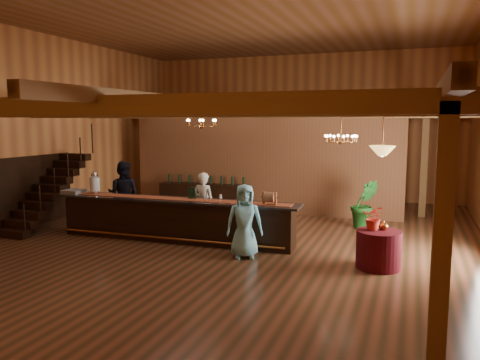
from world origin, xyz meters
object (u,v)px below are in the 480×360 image
(round_table, at_px, (378,249))
(backbar_shelf, at_px, (206,197))
(chandelier_left, at_px, (201,123))
(pendant_lamp, at_px, (382,151))
(chandelier_right, at_px, (341,138))
(bartender, at_px, (204,204))
(staff_second, at_px, (123,194))
(floor_plant, at_px, (364,204))
(beverage_dispenser, at_px, (95,183))
(raffle_drum, at_px, (270,197))
(tasting_bar, at_px, (175,219))
(guest, at_px, (245,221))

(round_table, bearing_deg, backbar_shelf, 142.56)
(chandelier_left, bearing_deg, pendant_lamp, -13.60)
(round_table, bearing_deg, chandelier_left, 166.40)
(round_table, xyz_separation_m, chandelier_right, (-1.14, 2.23, 2.16))
(bartender, relative_size, staff_second, 0.90)
(chandelier_right, distance_m, floor_plant, 2.37)
(staff_second, bearing_deg, backbar_shelf, -122.94)
(beverage_dispenser, relative_size, raffle_drum, 1.76)
(raffle_drum, bearing_deg, floor_plant, 58.52)
(bartender, bearing_deg, pendant_lamp, 171.29)
(round_table, xyz_separation_m, floor_plant, (-0.64, 3.59, 0.30))
(round_table, distance_m, pendant_lamp, 2.01)
(raffle_drum, relative_size, round_table, 0.38)
(floor_plant, bearing_deg, raffle_drum, -121.48)
(backbar_shelf, bearing_deg, bartender, -73.37)
(bartender, bearing_deg, backbar_shelf, -59.18)
(beverage_dispenser, xyz_separation_m, chandelier_left, (2.86, 0.56, 1.60))
(chandelier_right, relative_size, bartender, 0.48)
(tasting_bar, bearing_deg, beverage_dispenser, 178.75)
(raffle_drum, xyz_separation_m, floor_plant, (1.85, 3.03, -0.55))
(chandelier_left, relative_size, pendant_lamp, 0.89)
(pendant_lamp, bearing_deg, floor_plant, 100.03)
(backbar_shelf, height_order, pendant_lamp, pendant_lamp)
(bartender, bearing_deg, beverage_dispenser, 21.72)
(pendant_lamp, bearing_deg, backbar_shelf, 142.56)
(chandelier_right, height_order, guest, chandelier_right)
(raffle_drum, relative_size, chandelier_left, 0.43)
(backbar_shelf, bearing_deg, guest, -64.13)
(tasting_bar, bearing_deg, backbar_shelf, 102.02)
(chandelier_left, xyz_separation_m, floor_plant, (3.80, 2.52, -2.26))
(bartender, xyz_separation_m, floor_plant, (3.84, 2.34, -0.15))
(tasting_bar, bearing_deg, raffle_drum, -1.14)
(raffle_drum, distance_m, chandelier_left, 2.64)
(guest, bearing_deg, backbar_shelf, 99.61)
(tasting_bar, distance_m, beverage_dispenser, 2.50)
(guest, relative_size, floor_plant, 1.18)
(chandelier_left, distance_m, staff_second, 3.28)
(tasting_bar, distance_m, floor_plant, 5.28)
(pendant_lamp, bearing_deg, bartender, 164.34)
(beverage_dispenser, xyz_separation_m, guest, (4.49, -0.75, -0.53))
(pendant_lamp, xyz_separation_m, guest, (-2.81, -0.24, -1.59))
(tasting_bar, height_order, chandelier_left, chandelier_left)
(beverage_dispenser, xyz_separation_m, bartender, (2.83, 0.74, -0.51))
(pendant_lamp, bearing_deg, chandelier_right, 117.05)
(raffle_drum, bearing_deg, guest, -111.80)
(raffle_drum, relative_size, guest, 0.21)
(staff_second, distance_m, floor_plant, 6.76)
(beverage_dispenser, height_order, chandelier_left, chandelier_left)
(raffle_drum, distance_m, round_table, 2.69)
(tasting_bar, relative_size, raffle_drum, 18.71)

